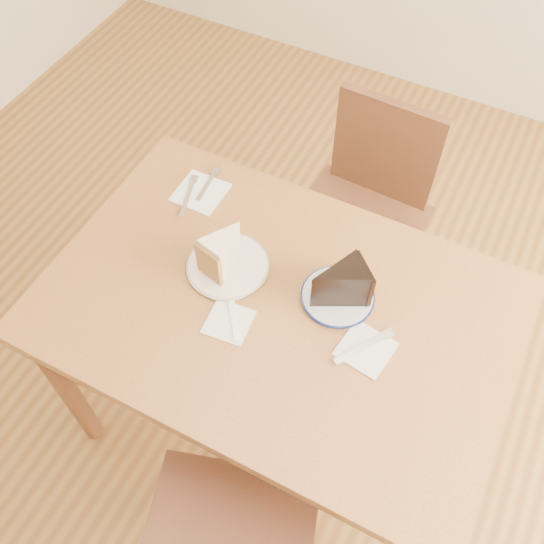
{
  "coord_description": "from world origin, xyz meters",
  "views": [
    {
      "loc": [
        0.36,
        -0.74,
        2.07
      ],
      "look_at": [
        -0.04,
        0.05,
        0.8
      ],
      "focal_mm": 40.0,
      "sensor_mm": 36.0,
      "label": 1
    }
  ],
  "objects": [
    {
      "name": "ground",
      "position": [
        0.0,
        0.0,
        0.0
      ],
      "size": [
        4.0,
        4.0,
        0.0
      ],
      "primitive_type": "plane",
      "color": "#523315",
      "rests_on": "ground"
    },
    {
      "name": "chair_far",
      "position": [
        0.02,
        0.61,
        0.48
      ],
      "size": [
        0.45,
        0.45,
        0.86
      ],
      "rotation": [
        0.0,
        0.0,
        3.09
      ],
      "color": "black",
      "rests_on": "ground"
    },
    {
      "name": "table",
      "position": [
        0.0,
        0.0,
        0.65
      ],
      "size": [
        1.2,
        0.8,
        0.75
      ],
      "color": "#593418",
      "rests_on": "ground"
    },
    {
      "name": "chocolate_cake",
      "position": [
        0.13,
        0.07,
        0.82
      ],
      "size": [
        0.16,
        0.17,
        0.11
      ],
      "primitive_type": null,
      "rotation": [
        0.0,
        0.0,
        2.38
      ],
      "color": "black",
      "rests_on": "plate_navy"
    },
    {
      "name": "carrot_cake",
      "position": [
        -0.17,
        0.05,
        0.81
      ],
      "size": [
        0.11,
        0.13,
        0.11
      ],
      "primitive_type": null,
      "rotation": [
        0.0,
        0.0,
        -0.25
      ],
      "color": "beige",
      "rests_on": "plate_cream"
    },
    {
      "name": "fork_cream",
      "position": [
        -0.08,
        -0.09,
        0.76
      ],
      "size": [
        0.1,
        0.12,
        0.0
      ],
      "primitive_type": "cube",
      "rotation": [
        0.0,
        0.0,
        0.65
      ],
      "color": "silver",
      "rests_on": "napkin_cream"
    },
    {
      "name": "plate_cream",
      "position": [
        -0.17,
        0.04,
        0.76
      ],
      "size": [
        0.21,
        0.21,
        0.01
      ],
      "primitive_type": "cylinder",
      "color": "white",
      "rests_on": "table"
    },
    {
      "name": "napkin_navy",
      "position": [
        0.25,
        -0.02,
        0.75
      ],
      "size": [
        0.14,
        0.14,
        0.0
      ],
      "primitive_type": "cube",
      "rotation": [
        0.0,
        0.0,
        -0.14
      ],
      "color": "white",
      "rests_on": "table"
    },
    {
      "name": "napkin_spare",
      "position": [
        -0.37,
        0.24,
        0.75
      ],
      "size": [
        0.14,
        0.14,
        0.0
      ],
      "primitive_type": "cube",
      "rotation": [
        0.0,
        0.0,
        0.01
      ],
      "color": "white",
      "rests_on": "table"
    },
    {
      "name": "napkin_cream",
      "position": [
        -0.08,
        -0.1,
        0.75
      ],
      "size": [
        0.12,
        0.12,
        0.0
      ],
      "primitive_type": "cube",
      "rotation": [
        0.0,
        0.0,
        0.1
      ],
      "color": "white",
      "rests_on": "table"
    },
    {
      "name": "plate_navy",
      "position": [
        0.13,
        0.09,
        0.76
      ],
      "size": [
        0.18,
        0.18,
        0.01
      ],
      "primitive_type": "cylinder",
      "color": "silver",
      "rests_on": "table"
    },
    {
      "name": "fork_spare",
      "position": [
        -0.37,
        0.28,
        0.76
      ],
      "size": [
        0.03,
        0.14,
        0.0
      ],
      "primitive_type": "cube",
      "rotation": [
        0.0,
        0.0,
        0.1
      ],
      "color": "silver",
      "rests_on": "napkin_spare"
    },
    {
      "name": "knife_spare",
      "position": [
        -0.4,
        0.21,
        0.76
      ],
      "size": [
        0.06,
        0.16,
        0.0
      ],
      "primitive_type": "cube",
      "rotation": [
        0.0,
        0.0,
        0.3
      ],
      "color": "silver",
      "rests_on": "napkin_spare"
    },
    {
      "name": "knife_navy",
      "position": [
        0.25,
        -0.02,
        0.76
      ],
      "size": [
        0.11,
        0.15,
        0.0
      ],
      "primitive_type": "cube",
      "rotation": [
        0.0,
        0.0,
        -0.58
      ],
      "color": "silver",
      "rests_on": "napkin_navy"
    }
  ]
}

